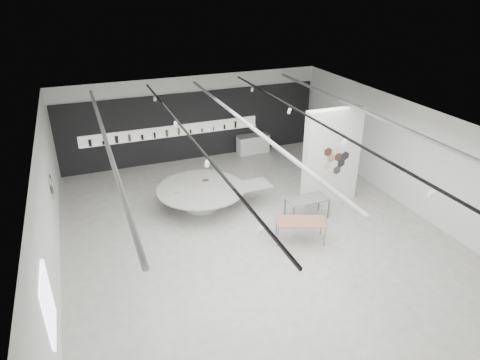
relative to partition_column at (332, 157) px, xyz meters
name	(u,v)px	position (x,y,z in m)	size (l,w,h in m)	color
room	(251,177)	(-3.59, -1.00, 0.27)	(12.02, 14.02, 3.82)	beige
back_wall_display	(192,126)	(-3.58, 5.94, -0.26)	(11.80, 0.27, 3.10)	black
partition_column	(332,157)	(0.00, 0.00, 0.00)	(2.20, 0.38, 3.60)	white
display_island	(203,195)	(-4.53, 1.23, -1.27)	(4.13, 3.25, 0.82)	white
sample_table_wood	(301,222)	(-2.27, -1.97, -1.13)	(1.72, 1.29, 0.72)	#9D6A51
sample_table_stone	(307,200)	(-1.35, -0.78, -1.11)	(1.46, 0.74, 0.75)	slate
kitchen_counter	(253,144)	(-0.72, 5.55, -1.36)	(1.56, 0.64, 1.22)	white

